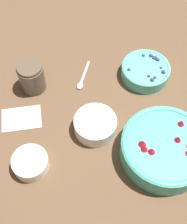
{
  "coord_description": "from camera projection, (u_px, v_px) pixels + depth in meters",
  "views": [
    {
      "loc": [
        0.08,
        0.49,
        0.89
      ],
      "look_at": [
        0.0,
        -0.04,
        0.05
      ],
      "focal_mm": 50.0,
      "sensor_mm": 36.0,
      "label": 1
    }
  ],
  "objects": [
    {
      "name": "bowl_blueberries",
      "position": [
        146.0,
        70.0,
        1.11
      ],
      "size": [
        0.17,
        0.17,
        0.06
      ],
      "color": "#56B7A8",
      "rests_on": "ground_plane"
    },
    {
      "name": "jar_chocolate",
      "position": [
        32.0,
        78.0,
        1.07
      ],
      "size": [
        0.09,
        0.09,
        0.11
      ],
      "color": "brown",
      "rests_on": "ground_plane"
    },
    {
      "name": "spoon",
      "position": [
        82.0,
        80.0,
        1.12
      ],
      "size": [
        0.07,
        0.13,
        0.01
      ],
      "color": "silver",
      "rests_on": "ground_plane"
    },
    {
      "name": "bowl_cream",
      "position": [
        30.0,
        162.0,
        0.93
      ],
      "size": [
        0.11,
        0.11,
        0.05
      ],
      "color": "white",
      "rests_on": "ground_plane"
    },
    {
      "name": "bowl_strawberries",
      "position": [
        165.0,
        148.0,
        0.93
      ],
      "size": [
        0.26,
        0.26,
        0.1
      ],
      "color": "#47AD9E",
      "rests_on": "ground_plane"
    },
    {
      "name": "ground_plane",
      "position": [
        95.0,
        129.0,
        1.02
      ],
      "size": [
        4.0,
        4.0,
        0.0
      ],
      "primitive_type": "plane",
      "color": "brown"
    },
    {
      "name": "bowl_bananas",
      "position": [
        94.0,
        125.0,
        0.99
      ],
      "size": [
        0.14,
        0.14,
        0.06
      ],
      "color": "white",
      "rests_on": "ground_plane"
    },
    {
      "name": "napkin",
      "position": [
        21.0,
        118.0,
        1.04
      ],
      "size": [
        0.13,
        0.09,
        0.01
      ],
      "color": "#B2BCC6",
      "rests_on": "ground_plane"
    }
  ]
}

